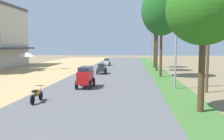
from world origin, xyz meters
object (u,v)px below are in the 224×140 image
object	(u,v)px
median_tree_third	(157,23)
car_van_red	(86,76)
vendor_umbrella	(27,54)
streetlamp_near	(176,31)
median_tree_second	(162,10)
utility_pole_near	(209,24)
median_tree_nearest	(204,10)
car_hatchback_white	(107,62)
motorbike_ahead_second	(37,94)
streetlamp_mid	(151,40)
median_tree_fourth	(155,22)
car_hatchback_charcoal	(102,68)

from	to	relation	value
median_tree_third	car_van_red	bearing A→B (deg)	-115.63
vendor_umbrella	streetlamp_near	world-z (taller)	streetlamp_near
streetlamp_near	car_van_red	xyz separation A→B (m)	(-7.06, -0.15, -3.55)
median_tree_second	utility_pole_near	distance (m)	9.38
vendor_umbrella	utility_pole_near	xyz separation A→B (m)	(19.67, -13.73, 2.65)
median_tree_nearest	median_tree_second	world-z (taller)	median_tree_second
median_tree_second	median_tree_third	size ratio (longest dim) A/B	1.25
car_hatchback_white	motorbike_ahead_second	distance (m)	28.38
median_tree_nearest	streetlamp_mid	xyz separation A→B (m)	(-0.14, 33.18, -0.55)
median_tree_second	streetlamp_mid	distance (m)	18.88
motorbike_ahead_second	car_van_red	bearing A→B (deg)	70.85
median_tree_nearest	motorbike_ahead_second	bearing A→B (deg)	172.13
streetlamp_mid	car_van_red	size ratio (longest dim) A/B	3.28
car_hatchback_white	motorbike_ahead_second	xyz separation A→B (m)	(-1.12, -28.36, -0.17)
streetlamp_near	utility_pole_near	world-z (taller)	utility_pole_near
motorbike_ahead_second	utility_pole_near	bearing A→B (deg)	21.94
median_tree_fourth	car_van_red	bearing A→B (deg)	-109.83
car_van_red	car_hatchback_white	distance (m)	22.99
median_tree_third	median_tree_second	bearing A→B (deg)	-91.46
median_tree_second	car_hatchback_charcoal	distance (m)	9.59
utility_pole_near	car_hatchback_white	world-z (taller)	utility_pole_near
streetlamp_near	car_van_red	world-z (taller)	streetlamp_near
median_tree_third	vendor_umbrella	bearing A→B (deg)	-174.40
median_tree_fourth	streetlamp_near	xyz separation A→B (m)	(-0.07, -19.62, -2.51)
median_tree_third	streetlamp_near	world-z (taller)	median_tree_third
streetlamp_near	motorbike_ahead_second	distance (m)	11.24
streetlamp_mid	car_hatchback_white	size ratio (longest dim) A/B	3.94
car_hatchback_charcoal	car_hatchback_white	distance (m)	12.99
streetlamp_near	car_hatchback_charcoal	xyz separation A→B (m)	(-7.03, 9.85, -3.83)
streetlamp_near	streetlamp_mid	bearing A→B (deg)	90.00
utility_pole_near	median_tree_nearest	bearing A→B (deg)	-108.91
streetlamp_mid	motorbike_ahead_second	xyz separation A→B (m)	(-8.93, -31.93, -4.03)
car_hatchback_white	car_hatchback_charcoal	bearing A→B (deg)	-86.56
motorbike_ahead_second	car_hatchback_charcoal	bearing A→B (deg)	82.98
median_tree_nearest	car_hatchback_charcoal	world-z (taller)	median_tree_nearest
vendor_umbrella	car_hatchback_white	xyz separation A→B (m)	(9.76, 10.19, -1.56)
median_tree_nearest	median_tree_fourth	world-z (taller)	median_tree_fourth
median_tree_third	utility_pole_near	size ratio (longest dim) A/B	0.83
median_tree_second	median_tree_third	bearing A→B (deg)	88.54
motorbike_ahead_second	median_tree_second	bearing A→B (deg)	56.81
car_van_red	vendor_umbrella	bearing A→B (deg)	129.43
vendor_umbrella	streetlamp_near	xyz separation A→B (m)	(17.57, -12.63, 2.27)
median_tree_fourth	car_hatchback_white	world-z (taller)	median_tree_fourth
median_tree_second	car_hatchback_charcoal	bearing A→B (deg)	162.31
median_tree_fourth	motorbike_ahead_second	size ratio (longest dim) A/B	4.70
streetlamp_near	car_hatchback_white	world-z (taller)	streetlamp_near
median_tree_fourth	streetlamp_mid	world-z (taller)	median_tree_fourth
median_tree_third	car_van_red	distance (m)	17.00
median_tree_fourth	streetlamp_mid	size ratio (longest dim) A/B	1.07
streetlamp_mid	utility_pole_near	bearing A→B (deg)	-85.65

